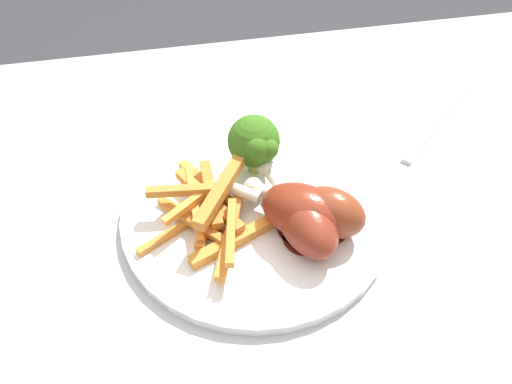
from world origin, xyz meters
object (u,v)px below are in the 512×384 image
(broccoli_floret_front, at_px, (255,143))
(chicken_drumstick_extra, at_px, (304,220))
(dinner_plate, at_px, (256,209))
(carrot_fries_pile, at_px, (212,208))
(chicken_drumstick_near, at_px, (325,211))
(dining_table, at_px, (232,287))
(fork, at_px, (437,121))
(chicken_drumstick_far, at_px, (300,210))

(broccoli_floret_front, distance_m, chicken_drumstick_extra, 0.10)
(dinner_plate, relative_size, carrot_fries_pile, 1.67)
(broccoli_floret_front, distance_m, chicken_drumstick_near, 0.10)
(dining_table, height_order, fork, fork)
(chicken_drumstick_near, bearing_deg, fork, 36.27)
(broccoli_floret_front, bearing_deg, chicken_drumstick_near, -61.41)
(dining_table, distance_m, chicken_drumstick_extra, 0.16)
(broccoli_floret_front, xyz_separation_m, fork, (0.25, 0.05, -0.05))
(dinner_plate, relative_size, chicken_drumstick_extra, 2.02)
(dining_table, height_order, carrot_fries_pile, carrot_fries_pile)
(chicken_drumstick_near, height_order, fork, chicken_drumstick_near)
(chicken_drumstick_near, bearing_deg, dining_table, 166.79)
(broccoli_floret_front, xyz_separation_m, chicken_drumstick_near, (0.05, -0.09, -0.02))
(dining_table, xyz_separation_m, chicken_drumstick_far, (0.07, -0.02, 0.14))
(dining_table, distance_m, chicken_drumstick_far, 0.16)
(chicken_drumstick_near, height_order, chicken_drumstick_far, same)
(broccoli_floret_front, bearing_deg, chicken_drumstick_extra, -74.22)
(carrot_fries_pile, distance_m, chicken_drumstick_near, 0.11)
(chicken_drumstick_near, bearing_deg, broccoli_floret_front, 118.59)
(dinner_plate, distance_m, chicken_drumstick_far, 0.06)
(carrot_fries_pile, height_order, chicken_drumstick_far, chicken_drumstick_far)
(chicken_drumstick_extra, xyz_separation_m, fork, (0.22, 0.15, -0.03))
(broccoli_floret_front, relative_size, carrot_fries_pile, 0.42)
(carrot_fries_pile, height_order, chicken_drumstick_extra, chicken_drumstick_extra)
(dinner_plate, distance_m, chicken_drumstick_near, 0.08)
(dining_table, xyz_separation_m, fork, (0.29, 0.12, 0.10))
(carrot_fries_pile, relative_size, fork, 0.87)
(chicken_drumstick_extra, bearing_deg, dining_table, 158.93)
(broccoli_floret_front, bearing_deg, fork, 12.36)
(dining_table, relative_size, chicken_drumstick_extra, 8.83)
(dinner_plate, bearing_deg, chicken_drumstick_extra, -52.03)
(dinner_plate, height_order, carrot_fries_pile, carrot_fries_pile)
(broccoli_floret_front, height_order, carrot_fries_pile, broccoli_floret_front)
(chicken_drumstick_far, xyz_separation_m, chicken_drumstick_extra, (0.00, -0.01, -0.00))
(chicken_drumstick_near, distance_m, chicken_drumstick_extra, 0.02)
(carrot_fries_pile, xyz_separation_m, fork, (0.30, 0.11, -0.03))
(carrot_fries_pile, bearing_deg, fork, 20.44)
(chicken_drumstick_extra, bearing_deg, carrot_fries_pile, 155.48)
(chicken_drumstick_far, relative_size, fork, 0.67)
(dinner_plate, xyz_separation_m, fork, (0.25, 0.10, -0.00))
(dining_table, height_order, chicken_drumstick_near, chicken_drumstick_near)
(dining_table, height_order, broccoli_floret_front, broccoli_floret_front)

